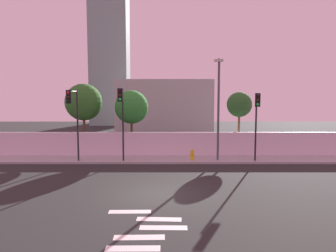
# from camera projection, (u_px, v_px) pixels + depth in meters

# --- Properties ---
(ground_plane) EXTENTS (80.00, 80.00, 0.00)m
(ground_plane) POSITION_uv_depth(u_px,v_px,m) (156.00, 195.00, 16.90)
(ground_plane) COLOR #242524
(sidewalk) EXTENTS (36.00, 2.40, 0.15)m
(sidewalk) POSITION_uv_depth(u_px,v_px,m) (160.00, 160.00, 25.05)
(sidewalk) COLOR #9E9E9E
(sidewalk) RESTS_ON ground
(perimeter_wall) EXTENTS (36.00, 0.18, 1.80)m
(perimeter_wall) POSITION_uv_depth(u_px,v_px,m) (160.00, 144.00, 26.23)
(perimeter_wall) COLOR silver
(perimeter_wall) RESTS_ON sidewalk
(crosswalk_marking) EXTENTS (3.26, 3.86, 0.01)m
(crosswalk_marking) POSITION_uv_depth(u_px,v_px,m) (145.00, 228.00, 12.82)
(crosswalk_marking) COLOR silver
(crosswalk_marking) RESTS_ON ground
(traffic_light_left) EXTENTS (0.41, 1.59, 5.02)m
(traffic_light_left) POSITION_uv_depth(u_px,v_px,m) (73.00, 110.00, 23.32)
(traffic_light_left) COLOR black
(traffic_light_left) RESTS_ON sidewalk
(traffic_light_center) EXTENTS (0.51, 1.57, 4.81)m
(traffic_light_center) POSITION_uv_depth(u_px,v_px,m) (257.00, 112.00, 23.33)
(traffic_light_center) COLOR black
(traffic_light_center) RESTS_ON sidewalk
(traffic_light_right) EXTENTS (0.34, 1.30, 5.13)m
(traffic_light_right) POSITION_uv_depth(u_px,v_px,m) (121.00, 109.00, 23.47)
(traffic_light_right) COLOR black
(traffic_light_right) RESTS_ON sidewalk
(street_lamp_curbside) EXTENTS (0.66, 1.89, 7.08)m
(street_lamp_curbside) POSITION_uv_depth(u_px,v_px,m) (218.00, 102.00, 23.93)
(street_lamp_curbside) COLOR #4C4C51
(street_lamp_curbside) RESTS_ON sidewalk
(fire_hydrant) EXTENTS (0.44, 0.26, 0.78)m
(fire_hydrant) POSITION_uv_depth(u_px,v_px,m) (192.00, 154.00, 24.55)
(fire_hydrant) COLOR gold
(fire_hydrant) RESTS_ON sidewalk
(roadside_tree_leftmost) EXTENTS (2.98, 2.98, 5.69)m
(roadside_tree_leftmost) POSITION_uv_depth(u_px,v_px,m) (83.00, 102.00, 27.46)
(roadside_tree_leftmost) COLOR brown
(roadside_tree_leftmost) RESTS_ON ground
(roadside_tree_midleft) EXTENTS (2.70, 2.70, 5.16)m
(roadside_tree_midleft) POSITION_uv_depth(u_px,v_px,m) (131.00, 107.00, 27.51)
(roadside_tree_midleft) COLOR brown
(roadside_tree_midleft) RESTS_ON ground
(roadside_tree_midright) EXTENTS (2.03, 2.03, 5.03)m
(roadside_tree_midright) POSITION_uv_depth(u_px,v_px,m) (239.00, 105.00, 27.49)
(roadside_tree_midright) COLOR brown
(roadside_tree_midright) RESTS_ON ground
(low_building_distant) EXTENTS (10.84, 6.00, 6.36)m
(low_building_distant) POSITION_uv_depth(u_px,v_px,m) (164.00, 107.00, 39.93)
(low_building_distant) COLOR #A3A3A3
(low_building_distant) RESTS_ON ground
(tower_on_skyline) EXTENTS (5.50, 5.00, 23.14)m
(tower_on_skyline) POSITION_uv_depth(u_px,v_px,m) (109.00, 47.00, 50.99)
(tower_on_skyline) COLOR gray
(tower_on_skyline) RESTS_ON ground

